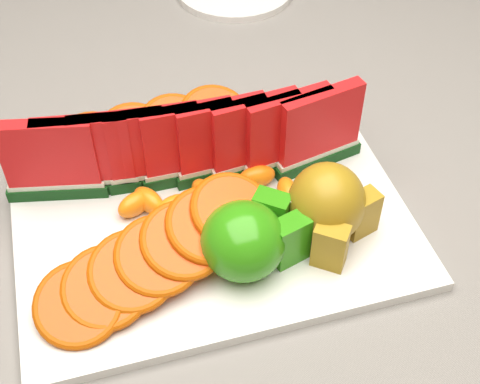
{
  "coord_description": "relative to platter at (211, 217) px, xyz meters",
  "views": [
    {
      "loc": [
        -0.01,
        -0.56,
        1.28
      ],
      "look_at": [
        0.12,
        -0.11,
        0.81
      ],
      "focal_mm": 50.0,
      "sensor_mm": 36.0,
      "label": 1
    }
  ],
  "objects": [
    {
      "name": "pear_cluster",
      "position": [
        0.11,
        -0.06,
        0.04
      ],
      "size": [
        0.1,
        0.11,
        0.08
      ],
      "color": "#B76A04",
      "rests_on": "platter"
    },
    {
      "name": "tablecloth",
      "position": [
        -0.09,
        0.1,
        -0.05
      ],
      "size": [
        1.53,
        1.03,
        0.2
      ],
      "color": "gray",
      "rests_on": "table"
    },
    {
      "name": "tangerine_segments",
      "position": [
        -0.0,
        0.01,
        0.02
      ],
      "size": [
        0.19,
        0.07,
        0.03
      ],
      "color": "orange",
      "rests_on": "platter"
    },
    {
      "name": "table",
      "position": [
        -0.09,
        0.1,
        -0.11
      ],
      "size": [
        1.4,
        0.9,
        0.75
      ],
      "color": "#47301E",
      "rests_on": "ground"
    },
    {
      "name": "watermelon_row",
      "position": [
        -0.01,
        0.06,
        0.05
      ],
      "size": [
        0.39,
        0.07,
        0.1
      ],
      "color": "#0F3917",
      "rests_on": "platter"
    },
    {
      "name": "orange_fan_back",
      "position": [
        -0.03,
        0.13,
        0.02
      ],
      "size": [
        0.23,
        0.1,
        0.04
      ],
      "color": "red",
      "rests_on": "platter"
    },
    {
      "name": "orange_fan_front",
      "position": [
        -0.07,
        -0.06,
        0.04
      ],
      "size": [
        0.26,
        0.15,
        0.06
      ],
      "color": "red",
      "rests_on": "platter"
    },
    {
      "name": "apple_cluster",
      "position": [
        0.02,
        -0.07,
        0.04
      ],
      "size": [
        0.11,
        0.1,
        0.07
      ],
      "color": "#258D19",
      "rests_on": "platter"
    },
    {
      "name": "platter",
      "position": [
        0.0,
        0.0,
        0.0
      ],
      "size": [
        0.4,
        0.3,
        0.01
      ],
      "color": "silver",
      "rests_on": "tablecloth"
    }
  ]
}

